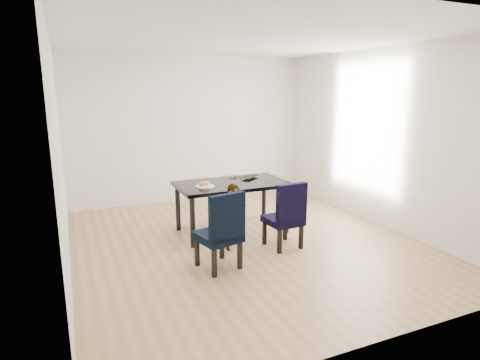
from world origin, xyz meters
name	(u,v)px	position (x,y,z in m)	size (l,w,h in m)	color
floor	(246,243)	(0.00, 0.00, -0.01)	(4.50, 5.00, 0.01)	tan
ceiling	(246,38)	(0.00, 0.00, 2.71)	(4.50, 5.00, 0.01)	white
wall_back	(191,129)	(0.00, 2.50, 1.35)	(4.50, 0.01, 2.70)	white
wall_front	(383,187)	(0.00, -2.50, 1.35)	(4.50, 0.01, 2.70)	silver
wall_left	(59,157)	(-2.25, 0.00, 1.35)	(0.01, 5.00, 2.70)	silver
wall_right	(380,138)	(2.25, 0.00, 1.35)	(0.01, 5.00, 2.70)	silver
dining_table	(232,207)	(0.00, 0.50, 0.38)	(1.60, 0.90, 0.75)	black
chair_left	(218,230)	(-0.63, -0.59, 0.47)	(0.45, 0.47, 0.95)	black
chair_right	(283,214)	(0.40, -0.32, 0.45)	(0.44, 0.45, 0.91)	black
child	(234,217)	(-0.23, -0.15, 0.44)	(0.32, 0.21, 0.89)	orange
plate	(205,186)	(-0.44, 0.40, 0.76)	(0.26, 0.26, 0.01)	white
sandwich	(204,184)	(-0.45, 0.40, 0.80)	(0.17, 0.08, 0.07)	#B1803F
laptop	(247,177)	(0.34, 0.71, 0.76)	(0.36, 0.23, 0.03)	black
cable_tangle	(235,178)	(0.16, 0.77, 0.75)	(0.16, 0.16, 0.01)	black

